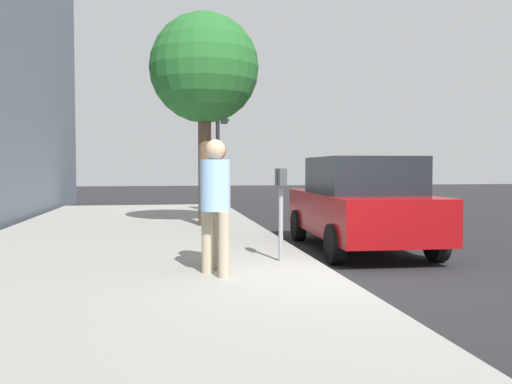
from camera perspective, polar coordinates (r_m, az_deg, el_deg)
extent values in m
plane|color=#232326|center=(7.46, 8.66, -9.60)|extent=(80.00, 80.00, 0.00)
cube|color=gray|center=(7.12, -15.30, -9.64)|extent=(28.00, 6.00, 0.15)
cylinder|color=gray|center=(8.20, 2.64, -3.33)|extent=(0.07, 0.07, 1.15)
cube|color=#383D42|center=(8.06, 2.80, 1.59)|extent=(0.16, 0.11, 0.26)
cube|color=#383D42|center=(8.25, 2.51, 1.61)|extent=(0.16, 0.11, 0.26)
cube|color=#268C33|center=(8.07, 3.22, 1.73)|extent=(0.10, 0.01, 0.10)
cube|color=#268C33|center=(8.27, 2.91, 1.75)|extent=(0.10, 0.01, 0.10)
cylinder|color=tan|center=(7.88, -4.39, -4.68)|extent=(0.15, 0.15, 0.85)
cylinder|color=tan|center=(7.50, -3.91, -5.05)|extent=(0.15, 0.15, 0.85)
cylinder|color=#D85933|center=(7.63, -4.18, 0.82)|extent=(0.39, 0.39, 0.67)
sphere|color=brown|center=(7.63, -4.19, 4.34)|extent=(0.27, 0.27, 0.27)
cylinder|color=tan|center=(7.31, -5.19, -5.25)|extent=(0.15, 0.15, 0.85)
cylinder|color=tan|center=(6.99, -3.41, -5.60)|extent=(0.15, 0.15, 0.85)
cylinder|color=#8CB7E0|center=(7.08, -4.34, 0.71)|extent=(0.39, 0.39, 0.67)
sphere|color=tan|center=(7.08, -4.35, 4.52)|extent=(0.27, 0.27, 0.27)
cube|color=maroon|center=(10.45, 10.85, -2.18)|extent=(4.47, 2.00, 0.76)
cube|color=black|center=(10.23, 11.23, 1.75)|extent=(2.26, 1.77, 0.68)
cylinder|color=black|center=(11.64, 4.51, -3.54)|extent=(0.67, 0.24, 0.66)
cylinder|color=black|center=(12.12, 12.63, -3.35)|extent=(0.67, 0.24, 0.66)
cylinder|color=black|center=(8.88, 8.36, -5.47)|extent=(0.67, 0.24, 0.66)
cylinder|color=black|center=(9.50, 18.59, -5.05)|extent=(0.67, 0.24, 0.66)
cylinder|color=brown|center=(13.24, -5.45, 3.03)|extent=(0.32, 0.32, 3.05)
sphere|color=#246428|center=(13.46, -5.50, 12.96)|extent=(2.66, 2.66, 2.66)
cylinder|color=black|center=(16.54, -4.07, 3.90)|extent=(0.12, 0.12, 3.60)
cube|color=black|center=(16.64, -3.40, 8.55)|extent=(0.24, 0.20, 0.76)
sphere|color=red|center=(16.68, -3.02, 9.37)|extent=(0.14, 0.14, 0.14)
sphere|color=orange|center=(16.66, -3.02, 8.55)|extent=(0.14, 0.14, 0.14)
sphere|color=green|center=(16.63, -3.01, 7.73)|extent=(0.14, 0.14, 0.14)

